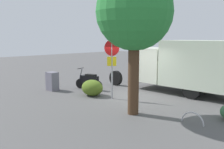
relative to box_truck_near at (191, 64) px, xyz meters
The scene contains 8 objects.
ground_plane 3.56m from the box_truck_near, 59.70° to the left, with size 60.00×60.00×0.00m, color #525050.
box_truck_near is the anchor object (origin of this frame).
motorcycle 5.61m from the box_truck_near, 34.16° to the left, with size 1.78×0.72×1.20m.
stop_sign 4.25m from the box_truck_near, 59.91° to the left, with size 0.71×0.33×2.84m.
street_tree 5.28m from the box_truck_near, 92.20° to the left, with size 2.86×2.86×5.32m.
utility_cabinet 7.59m from the box_truck_near, 38.69° to the left, with size 0.63×0.48×1.03m, color slate.
bike_rack_hoop 5.03m from the box_truck_near, 119.63° to the left, with size 0.85×0.85×0.05m, color #B7B7BC.
shrub_near_sign 5.26m from the box_truck_near, 50.19° to the left, with size 1.20×0.98×0.82m, color #4C661E.
Camera 1 is at (-7.95, 9.19, 2.97)m, focal length 40.05 mm.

